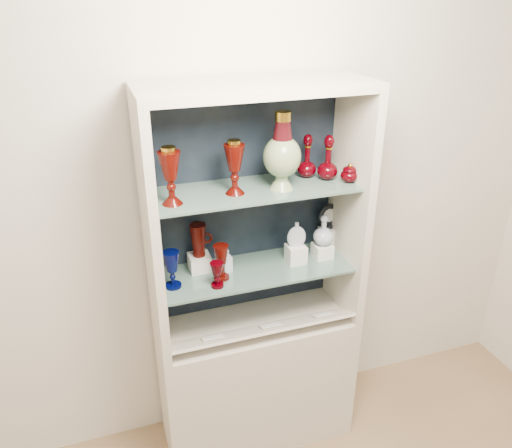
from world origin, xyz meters
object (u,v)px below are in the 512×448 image
object	(u,v)px
ruby_pitcher	(198,240)
flat_flask	(297,234)
cobalt_goblet	(172,270)
cameo_medallion	(329,216)
pedestal_lamp_left	(170,176)
ruby_goblet_small	(217,275)
pedestal_lamp_right	(234,167)
clear_round_decanter	(324,231)
clear_square_bottle	(227,260)
lidded_bowl	(350,172)
enamel_urn	(282,151)
ruby_decanter_b	(328,156)
ruby_goblet_tall	(221,262)
ruby_decanter_a	(307,153)

from	to	relation	value
ruby_pitcher	flat_flask	world-z (taller)	ruby_pitcher
cobalt_goblet	cameo_medallion	bearing A→B (deg)	9.52
pedestal_lamp_left	ruby_goblet_small	xyz separation A→B (m)	(0.17, -0.04, -0.48)
ruby_pitcher	flat_flask	xyz separation A→B (m)	(0.47, -0.08, -0.01)
pedestal_lamp_right	clear_round_decanter	world-z (taller)	pedestal_lamp_right
flat_flask	pedestal_lamp_right	bearing A→B (deg)	-163.78
clear_square_bottle	flat_flask	xyz separation A→B (m)	(0.35, -0.02, 0.09)
lidded_bowl	cobalt_goblet	world-z (taller)	lidded_bowl
enamel_urn	pedestal_lamp_left	bearing A→B (deg)	-177.84
pedestal_lamp_right	clear_square_bottle	distance (m)	0.48
ruby_pitcher	enamel_urn	bearing A→B (deg)	-8.19
clear_round_decanter	cameo_medallion	size ratio (longest dim) A/B	1.08
ruby_goblet_small	clear_round_decanter	world-z (taller)	clear_round_decanter
pedestal_lamp_left	ruby_decanter_b	xyz separation A→B (m)	(0.74, 0.06, -0.01)
pedestal_lamp_left	ruby_pitcher	world-z (taller)	pedestal_lamp_left
pedestal_lamp_left	cameo_medallion	distance (m)	0.92
pedestal_lamp_right	ruby_goblet_tall	distance (m)	0.46
pedestal_lamp_left	ruby_goblet_small	world-z (taller)	pedestal_lamp_left
ruby_decanter_a	cameo_medallion	xyz separation A→B (m)	(0.16, 0.05, -0.37)
enamel_urn	ruby_decanter_a	xyz separation A→B (m)	(0.17, 0.10, -0.06)
ruby_decanter_a	clear_round_decanter	world-z (taller)	ruby_decanter_a
ruby_goblet_tall	enamel_urn	bearing A→B (deg)	-1.24
ruby_decanter_a	ruby_decanter_b	world-z (taller)	ruby_decanter_a
ruby_goblet_small	cameo_medallion	size ratio (longest dim) A/B	0.88
ruby_decanter_a	flat_flask	world-z (taller)	ruby_decanter_a
enamel_urn	ruby_decanter_b	size ratio (longest dim) A/B	1.53
clear_square_bottle	lidded_bowl	bearing A→B (deg)	-8.50
ruby_decanter_a	clear_round_decanter	distance (m)	0.40
enamel_urn	cobalt_goblet	bearing A→B (deg)	179.15
ruby_decanter_b	cameo_medallion	size ratio (longest dim) A/B	1.60
ruby_decanter_a	ruby_decanter_b	xyz separation A→B (m)	(0.08, -0.06, -0.00)
pedestal_lamp_left	clear_square_bottle	world-z (taller)	pedestal_lamp_left
pedestal_lamp_left	clear_round_decanter	bearing A→B (deg)	4.74
lidded_bowl	cobalt_goblet	xyz separation A→B (m)	(-0.84, 0.03, -0.38)
enamel_urn	ruby_decanter_a	distance (m)	0.20
lidded_bowl	cobalt_goblet	distance (m)	0.92
ruby_decanter_a	clear_square_bottle	world-z (taller)	ruby_decanter_a
cobalt_goblet	ruby_goblet_tall	bearing A→B (deg)	-0.35
enamel_urn	flat_flask	size ratio (longest dim) A/B	2.69
clear_square_bottle	flat_flask	bearing A→B (deg)	-3.36
lidded_bowl	clear_round_decanter	distance (m)	0.34
cobalt_goblet	clear_square_bottle	xyz separation A→B (m)	(0.27, 0.05, -0.03)
ruby_goblet_tall	clear_round_decanter	bearing A→B (deg)	3.92
pedestal_lamp_left	clear_square_bottle	xyz separation A→B (m)	(0.25, 0.08, -0.48)
flat_flask	enamel_urn	bearing A→B (deg)	-147.68
enamel_urn	cobalt_goblet	world-z (taller)	enamel_urn
enamel_urn	ruby_decanter_b	world-z (taller)	enamel_urn
pedestal_lamp_right	ruby_goblet_small	xyz separation A→B (m)	(-0.11, -0.06, -0.48)
ruby_goblet_small	ruby_goblet_tall	bearing A→B (deg)	58.82
pedestal_lamp_left	clear_square_bottle	size ratio (longest dim) A/B	2.06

